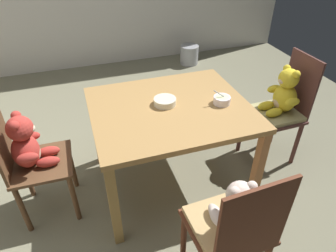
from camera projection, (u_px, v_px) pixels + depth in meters
name	position (u px, v px, depth m)	size (l,w,h in m)	color
ground_plane	(170.00, 181.00, 2.50)	(5.20, 5.20, 0.04)	#726F58
dining_table	(170.00, 117.00, 2.12)	(1.09, 0.92, 0.71)	#A07742
teddy_chair_near_right	(281.00, 102.00, 2.42)	(0.42, 0.38, 0.94)	#492924
teddy_chair_near_front	(234.00, 221.00, 1.51)	(0.43, 0.40, 0.92)	#5B2E1C
teddy_chair_near_left	(29.00, 151.00, 1.93)	(0.40, 0.40, 0.85)	brown
porridge_bowl_cream_center	(165.00, 101.00, 2.08)	(0.16, 0.16, 0.05)	beige
porridge_bowl_white_near_right	(222.00, 100.00, 2.09)	(0.13, 0.12, 0.11)	silver
metal_pail	(189.00, 55.00, 4.33)	(0.26, 0.26, 0.27)	#93969B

